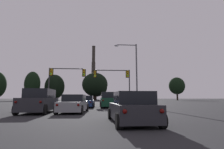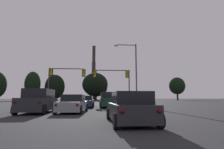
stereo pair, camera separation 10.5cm
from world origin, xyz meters
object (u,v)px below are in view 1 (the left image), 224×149
Objects in this scene: traffic_light_overhead_left at (62,76)px; traffic_light_overhead_right at (117,78)px; hatchback_right_lane_third at (132,109)px; suv_left_lane_second at (40,101)px; suv_right_lane_front at (109,100)px; smokestack at (93,78)px; sedan_center_lane_front at (86,102)px; street_lamp at (133,68)px; sedan_center_lane_second at (74,104)px.

traffic_light_overhead_left reaches higher than traffic_light_overhead_right.
hatchback_right_lane_third is 8.76m from suv_left_lane_second.
hatchback_right_lane_third is 0.84× the size of suv_left_lane_second.
traffic_light_overhead_left is 0.96× the size of traffic_light_overhead_right.
suv_right_lane_front is 0.79× the size of traffic_light_overhead_right.
traffic_light_overhead_right is at bearing 60.35° from suv_left_lane_second.
smokestack reaches higher than traffic_light_overhead_left.
suv_left_lane_second reaches higher than sedan_center_lane_front.
traffic_light_overhead_left is at bearing 157.63° from street_lamp.
hatchback_right_lane_third is 0.84× the size of suv_right_lane_front.
traffic_light_overhead_right is 149.65m from smokestack.
sedan_center_lane_second is 7.75m from suv_right_lane_front.
suv_left_lane_second is at bearing -110.74° from sedan_center_lane_front.
street_lamp is 154.42m from smokestack.
street_lamp is (1.75, -4.79, 0.90)m from traffic_light_overhead_right.
traffic_light_overhead_right is 5.17m from street_lamp.
traffic_light_overhead_left is 9.02m from traffic_light_overhead_right.
street_lamp is at bearing -85.98° from smokestack.
smokestack is at bearing 91.70° from suv_right_lane_front.
smokestack reaches higher than traffic_light_overhead_right.
suv_right_lane_front is (-0.34, 13.45, 0.23)m from hatchback_right_lane_third.
sedan_center_lane_second is (-3.56, 6.40, 0.00)m from hatchback_right_lane_third.
sedan_center_lane_front is at bearing -88.36° from smokestack.
traffic_light_overhead_left is (-7.22, 6.65, 3.67)m from suv_right_lane_front.
sedan_center_lane_front is 0.54× the size of street_lamp.
sedan_center_lane_front is 0.79× the size of traffic_light_overhead_left.
street_lamp reaches higher than sedan_center_lane_second.
sedan_center_lane_second and sedan_center_lane_front have the same top height.
suv_right_lane_front is 6.13m from street_lamp.
sedan_center_lane_front is (3.08, 7.79, -0.23)m from suv_left_lane_second.
sedan_center_lane_front is (-2.79, 0.51, -0.23)m from suv_right_lane_front.
hatchback_right_lane_third is 14.31m from sedan_center_lane_front.
traffic_light_overhead_left reaches higher than suv_left_lane_second.
sedan_center_lane_front is 8.81m from traffic_light_overhead_right.
street_lamp is (3.54, 2.22, 4.48)m from suv_right_lane_front.
street_lamp reaches higher than suv_right_lane_front.
smokestack is (-9.01, 148.42, 16.94)m from traffic_light_overhead_right.
smokestack reaches higher than sedan_center_lane_second.
traffic_light_overhead_left is at bearing 126.68° from sedan_center_lane_front.
street_lamp reaches higher than sedan_center_lane_front.
traffic_light_overhead_right is at bearing 83.98° from hatchback_right_lane_third.
sedan_center_lane_second is 1.01× the size of sedan_center_lane_front.
suv_left_lane_second is at bearing -134.72° from street_lamp.
sedan_center_lane_front is 156.36m from smokestack.
suv_left_lane_second reaches higher than sedan_center_lane_second.
street_lamp is at bearing 76.49° from hatchback_right_lane_third.
traffic_light_overhead_left is at bearing -177.73° from traffic_light_overhead_right.
street_lamp reaches higher than traffic_light_overhead_right.
traffic_light_overhead_left reaches higher than suv_right_lane_front.
suv_left_lane_second is at bearing -84.43° from traffic_light_overhead_left.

